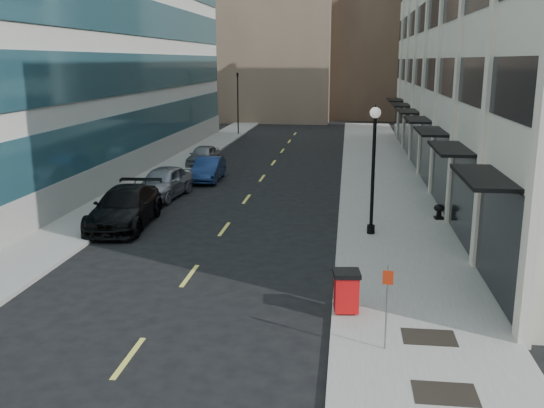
% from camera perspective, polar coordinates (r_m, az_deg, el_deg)
% --- Properties ---
extents(ground, '(160.00, 160.00, 0.00)m').
position_cam_1_polar(ground, '(14.50, -16.18, -17.38)').
color(ground, black).
rests_on(ground, ground).
extents(sidewalk_right, '(5.00, 80.00, 0.15)m').
position_cam_1_polar(sidewalk_right, '(32.25, 10.84, 0.21)').
color(sidewalk_right, gray).
rests_on(sidewalk_right, ground).
extents(sidewalk_left, '(3.00, 80.00, 0.15)m').
position_cam_1_polar(sidewalk_left, '(34.27, -13.20, 0.87)').
color(sidewalk_left, gray).
rests_on(sidewalk_left, ground).
extents(building_left, '(16.14, 46.00, 20.00)m').
position_cam_1_polar(building_left, '(43.93, -22.75, 15.91)').
color(building_left, beige).
rests_on(building_left, ground).
extents(skyline_tan_near, '(14.00, 18.00, 28.00)m').
position_cam_1_polar(skyline_tan_near, '(80.18, 0.45, 18.18)').
color(skyline_tan_near, '#7F6A53').
rests_on(skyline_tan_near, ground).
extents(skyline_tan_far, '(12.00, 14.00, 22.00)m').
position_cam_1_polar(skyline_tan_far, '(91.49, -5.26, 15.65)').
color(skyline_tan_far, '#7F6A53').
rests_on(skyline_tan_far, ground).
extents(skyline_stone, '(10.00, 14.00, 20.00)m').
position_cam_1_polar(skyline_stone, '(78.44, 17.01, 14.80)').
color(skyline_stone, beige).
rests_on(skyline_stone, ground).
extents(grate_mid, '(1.40, 1.00, 0.01)m').
position_cam_1_polar(grate_mid, '(14.45, 15.98, -16.76)').
color(grate_mid, black).
rests_on(grate_mid, sidewalk_right).
extents(grate_far, '(1.40, 1.00, 0.01)m').
position_cam_1_polar(grate_far, '(16.91, 14.56, -12.03)').
color(grate_far, black).
rests_on(grate_far, sidewalk_right).
extents(road_centerline, '(0.15, 68.20, 0.01)m').
position_cam_1_polar(road_centerline, '(29.75, -3.37, -0.81)').
color(road_centerline, '#D8CC4C').
rests_on(road_centerline, ground).
extents(traffic_signal, '(0.66, 0.66, 6.98)m').
position_cam_1_polar(traffic_signal, '(60.35, -3.27, 11.87)').
color(traffic_signal, black).
rests_on(traffic_signal, ground).
extents(car_black_pickup, '(2.76, 6.05, 1.72)m').
position_cam_1_polar(car_black_pickup, '(27.95, -13.69, -0.31)').
color(car_black_pickup, black).
rests_on(car_black_pickup, ground).
extents(car_silver_sedan, '(2.50, 5.15, 1.69)m').
position_cam_1_polar(car_silver_sedan, '(33.29, -10.20, 2.01)').
color(car_silver_sedan, gray).
rests_on(car_silver_sedan, ground).
extents(car_blue_sedan, '(1.67, 4.43, 1.44)m').
position_cam_1_polar(car_blue_sedan, '(37.74, -6.03, 3.29)').
color(car_blue_sedan, navy).
rests_on(car_blue_sedan, ground).
extents(car_grey_sedan, '(1.90, 4.25, 1.42)m').
position_cam_1_polar(car_grey_sedan, '(43.31, -6.48, 4.56)').
color(car_grey_sedan, slate).
rests_on(car_grey_sedan, ground).
extents(trash_bin, '(0.84, 0.90, 1.24)m').
position_cam_1_polar(trash_bin, '(17.81, 7.01, -8.03)').
color(trash_bin, '#BD0C0E').
rests_on(trash_bin, sidewalk_right).
extents(lamppost, '(0.45, 0.45, 5.42)m').
position_cam_1_polar(lamppost, '(25.30, 9.54, 4.20)').
color(lamppost, black).
rests_on(lamppost, sidewalk_right).
extents(sign_post, '(0.26, 0.08, 2.25)m').
position_cam_1_polar(sign_post, '(15.47, 10.79, -8.40)').
color(sign_post, slate).
rests_on(sign_post, sidewalk_right).
extents(urn_planter, '(0.50, 0.50, 0.69)m').
position_cam_1_polar(urn_planter, '(28.90, 15.46, -0.55)').
color(urn_planter, black).
rests_on(urn_planter, sidewalk_right).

